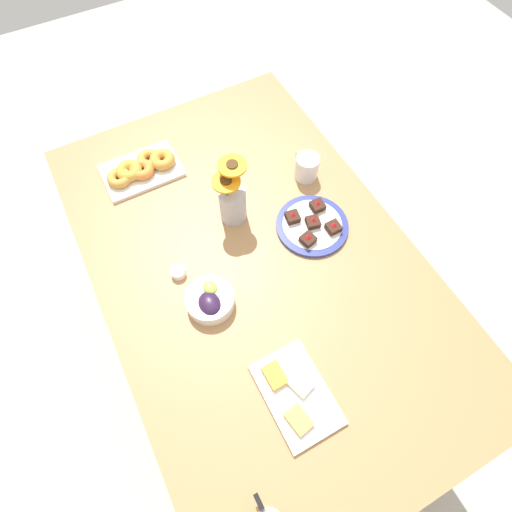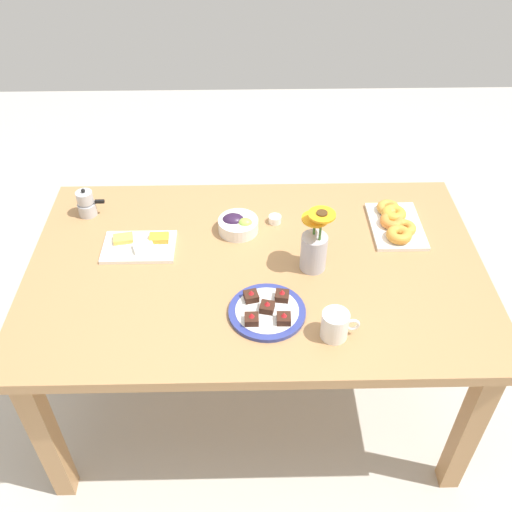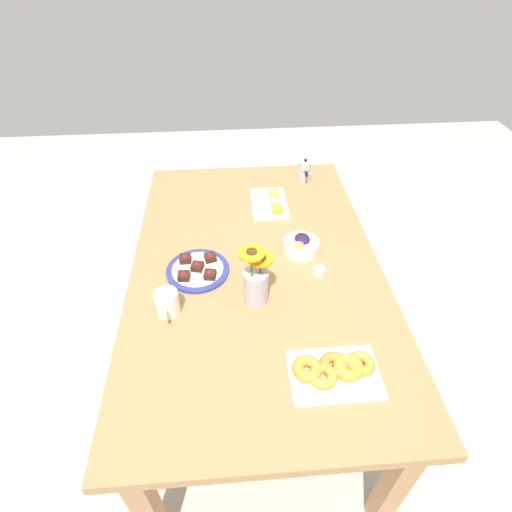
{
  "view_description": "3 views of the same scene",
  "coord_description": "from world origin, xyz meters",
  "px_view_note": "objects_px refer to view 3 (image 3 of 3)",
  "views": [
    {
      "loc": [
        -0.53,
        0.28,
        1.9
      ],
      "look_at": [
        0.0,
        0.0,
        0.78
      ],
      "focal_mm": 28.0,
      "sensor_mm": 36.0,
      "label": 1
    },
    {
      "loc": [
        -0.03,
        -1.48,
        2.08
      ],
      "look_at": [
        0.0,
        0.0,
        0.78
      ],
      "focal_mm": 40.0,
      "sensor_mm": 36.0,
      "label": 2
    },
    {
      "loc": [
        1.2,
        -0.09,
        1.83
      ],
      "look_at": [
        0.0,
        0.0,
        0.78
      ],
      "focal_mm": 28.0,
      "sensor_mm": 36.0,
      "label": 3
    }
  ],
  "objects_px": {
    "coffee_mug": "(167,303)",
    "cheese_platter": "(270,203)",
    "croissant_platter": "(334,370)",
    "flower_vase": "(256,283)",
    "dessert_plate": "(198,270)",
    "grape_bowl": "(301,245)",
    "dining_table": "(256,278)",
    "jam_cup_honey": "(319,270)",
    "moka_pot": "(305,171)"
  },
  "relations": [
    {
      "from": "dessert_plate",
      "to": "flower_vase",
      "type": "distance_m",
      "value": 0.28
    },
    {
      "from": "croissant_platter",
      "to": "coffee_mug",
      "type": "bearing_deg",
      "value": -119.27
    },
    {
      "from": "croissant_platter",
      "to": "moka_pot",
      "type": "bearing_deg",
      "value": 174.68
    },
    {
      "from": "moka_pot",
      "to": "jam_cup_honey",
      "type": "bearing_deg",
      "value": -5.21
    },
    {
      "from": "croissant_platter",
      "to": "dining_table",
      "type": "bearing_deg",
      "value": -159.51
    },
    {
      "from": "jam_cup_honey",
      "to": "coffee_mug",
      "type": "bearing_deg",
      "value": -74.74
    },
    {
      "from": "coffee_mug",
      "to": "grape_bowl",
      "type": "distance_m",
      "value": 0.6
    },
    {
      "from": "dessert_plate",
      "to": "moka_pot",
      "type": "bearing_deg",
      "value": 141.34
    },
    {
      "from": "jam_cup_honey",
      "to": "dessert_plate",
      "type": "height_order",
      "value": "dessert_plate"
    },
    {
      "from": "cheese_platter",
      "to": "dessert_plate",
      "type": "distance_m",
      "value": 0.56
    },
    {
      "from": "cheese_platter",
      "to": "jam_cup_honey",
      "type": "height_order",
      "value": "cheese_platter"
    },
    {
      "from": "coffee_mug",
      "to": "flower_vase",
      "type": "xyz_separation_m",
      "value": [
        -0.04,
        0.31,
        0.04
      ]
    },
    {
      "from": "coffee_mug",
      "to": "flower_vase",
      "type": "relative_size",
      "value": 0.48
    },
    {
      "from": "dining_table",
      "to": "grape_bowl",
      "type": "bearing_deg",
      "value": 108.36
    },
    {
      "from": "croissant_platter",
      "to": "flower_vase",
      "type": "bearing_deg",
      "value": -147.21
    },
    {
      "from": "grape_bowl",
      "to": "jam_cup_honey",
      "type": "relative_size",
      "value": 3.11
    },
    {
      "from": "grape_bowl",
      "to": "flower_vase",
      "type": "distance_m",
      "value": 0.34
    },
    {
      "from": "dining_table",
      "to": "croissant_platter",
      "type": "relative_size",
      "value": 5.71
    },
    {
      "from": "dining_table",
      "to": "croissant_platter",
      "type": "bearing_deg",
      "value": 20.49
    },
    {
      "from": "dining_table",
      "to": "moka_pot",
      "type": "xyz_separation_m",
      "value": [
        -0.65,
        0.31,
        0.13
      ]
    },
    {
      "from": "croissant_platter",
      "to": "moka_pot",
      "type": "xyz_separation_m",
      "value": [
        -1.17,
        0.11,
        0.03
      ]
    },
    {
      "from": "dessert_plate",
      "to": "moka_pot",
      "type": "xyz_separation_m",
      "value": [
        -0.68,
        0.54,
        0.04
      ]
    },
    {
      "from": "dining_table",
      "to": "jam_cup_honey",
      "type": "relative_size",
      "value": 33.33
    },
    {
      "from": "cheese_platter",
      "to": "moka_pot",
      "type": "distance_m",
      "value": 0.31
    },
    {
      "from": "jam_cup_honey",
      "to": "grape_bowl",
      "type": "bearing_deg",
      "value": -160.98
    },
    {
      "from": "dining_table",
      "to": "flower_vase",
      "type": "distance_m",
      "value": 0.26
    },
    {
      "from": "dining_table",
      "to": "grape_bowl",
      "type": "xyz_separation_m",
      "value": [
        -0.06,
        0.19,
        0.12
      ]
    },
    {
      "from": "grape_bowl",
      "to": "cheese_platter",
      "type": "height_order",
      "value": "grape_bowl"
    },
    {
      "from": "cheese_platter",
      "to": "moka_pot",
      "type": "relative_size",
      "value": 2.18
    },
    {
      "from": "cheese_platter",
      "to": "coffee_mug",
      "type": "bearing_deg",
      "value": -33.4
    },
    {
      "from": "dining_table",
      "to": "moka_pot",
      "type": "distance_m",
      "value": 0.73
    },
    {
      "from": "coffee_mug",
      "to": "cheese_platter",
      "type": "relative_size",
      "value": 0.46
    },
    {
      "from": "cheese_platter",
      "to": "croissant_platter",
      "type": "bearing_deg",
      "value": 5.93
    },
    {
      "from": "dining_table",
      "to": "jam_cup_honey",
      "type": "height_order",
      "value": "jam_cup_honey"
    },
    {
      "from": "grape_bowl",
      "to": "croissant_platter",
      "type": "distance_m",
      "value": 0.59
    },
    {
      "from": "moka_pot",
      "to": "flower_vase",
      "type": "bearing_deg",
      "value": -20.98
    },
    {
      "from": "dining_table",
      "to": "grape_bowl",
      "type": "distance_m",
      "value": 0.23
    },
    {
      "from": "croissant_platter",
      "to": "flower_vase",
      "type": "relative_size",
      "value": 1.13
    },
    {
      "from": "cheese_platter",
      "to": "jam_cup_honey",
      "type": "xyz_separation_m",
      "value": [
        0.5,
        0.14,
        0.0
      ]
    },
    {
      "from": "coffee_mug",
      "to": "dessert_plate",
      "type": "height_order",
      "value": "coffee_mug"
    },
    {
      "from": "dessert_plate",
      "to": "moka_pot",
      "type": "relative_size",
      "value": 2.08
    },
    {
      "from": "croissant_platter",
      "to": "jam_cup_honey",
      "type": "relative_size",
      "value": 5.83
    },
    {
      "from": "flower_vase",
      "to": "moka_pot",
      "type": "relative_size",
      "value": 2.08
    },
    {
      "from": "dining_table",
      "to": "jam_cup_honey",
      "type": "bearing_deg",
      "value": 72.22
    },
    {
      "from": "flower_vase",
      "to": "grape_bowl",
      "type": "bearing_deg",
      "value": 141.37
    },
    {
      "from": "dessert_plate",
      "to": "grape_bowl",
      "type": "bearing_deg",
      "value": 102.47
    },
    {
      "from": "moka_pot",
      "to": "grape_bowl",
      "type": "bearing_deg",
      "value": -11.14
    },
    {
      "from": "cheese_platter",
      "to": "flower_vase",
      "type": "relative_size",
      "value": 1.05
    },
    {
      "from": "coffee_mug",
      "to": "croissant_platter",
      "type": "xyz_separation_m",
      "value": [
        0.3,
        0.53,
        -0.02
      ]
    },
    {
      "from": "croissant_platter",
      "to": "dessert_plate",
      "type": "bearing_deg",
      "value": -139.13
    }
  ]
}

